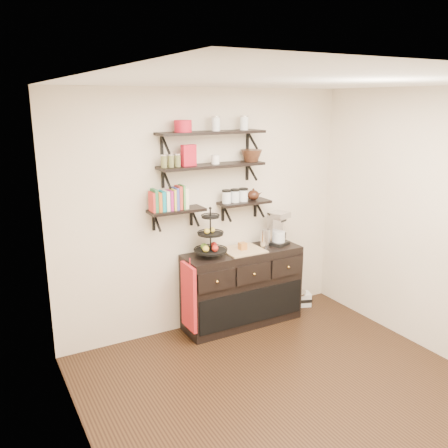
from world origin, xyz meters
TOP-DOWN VIEW (x-y plane):
  - floor at (0.00, 0.00)m, footprint 3.50×3.50m
  - ceiling at (0.00, 0.00)m, footprint 3.50×3.50m
  - back_wall at (0.00, 1.75)m, footprint 3.50×0.02m
  - left_wall at (-1.75, 0.00)m, footprint 0.02×3.50m
  - right_wall at (1.75, 0.00)m, footprint 0.02×3.50m
  - shelf_top at (0.00, 1.62)m, footprint 1.20×0.27m
  - shelf_mid at (0.00, 1.62)m, footprint 1.20×0.27m
  - shelf_low_left at (-0.42, 1.63)m, footprint 0.60×0.25m
  - shelf_low_right at (0.42, 1.63)m, footprint 0.60×0.25m
  - cookbooks at (-0.49, 1.63)m, footprint 0.40×0.15m
  - glass_canisters at (0.30, 1.63)m, footprint 0.32×0.10m
  - sideboard at (0.34, 1.51)m, footprint 1.40×0.50m
  - fruit_stand at (-0.07, 1.52)m, footprint 0.36×0.36m
  - candle at (0.34, 1.51)m, footprint 0.08×0.08m
  - coffee_maker at (0.83, 1.54)m, footprint 0.27×0.27m
  - thermal_carafe at (0.63, 1.49)m, footprint 0.11×0.11m
  - apron at (-0.39, 1.41)m, footprint 0.04×0.31m
  - radio at (1.22, 1.58)m, footprint 0.36×0.27m
  - recipe_box at (-0.27, 1.61)m, footprint 0.17×0.09m
  - walnut_bowl at (0.50, 1.61)m, footprint 0.24×0.24m
  - ramekins at (0.04, 1.61)m, footprint 0.09×0.09m
  - teapot at (0.54, 1.63)m, footprint 0.21×0.17m
  - red_pot at (-0.33, 1.61)m, footprint 0.18×0.18m

SIDE VIEW (x-z plane):
  - floor at x=0.00m, z-range 0.00..0.00m
  - radio at x=1.22m, z-range 0.00..0.19m
  - sideboard at x=0.34m, z-range -0.01..0.91m
  - apron at x=-0.39m, z-range 0.16..0.88m
  - candle at x=0.34m, z-range 0.92..1.00m
  - thermal_carafe at x=0.63m, z-range 0.90..1.12m
  - fruit_stand at x=-0.07m, z-range 0.82..1.35m
  - coffee_maker at x=0.83m, z-range 0.89..1.29m
  - back_wall at x=0.00m, z-range 0.00..2.70m
  - left_wall at x=-1.75m, z-range 0.00..2.70m
  - right_wall at x=1.75m, z-range 0.00..2.70m
  - shelf_low_left at x=-0.42m, z-range 1.31..1.54m
  - shelf_low_right at x=0.42m, z-range 1.31..1.54m
  - glass_canisters at x=0.30m, z-range 1.45..1.58m
  - teapot at x=0.54m, z-range 1.45..1.59m
  - cookbooks at x=-0.49m, z-range 1.44..1.70m
  - shelf_mid at x=0.00m, z-range 1.77..2.00m
  - ramekins at x=0.04m, z-range 1.90..2.00m
  - walnut_bowl at x=0.50m, z-range 1.90..2.03m
  - recipe_box at x=-0.27m, z-range 1.90..2.12m
  - shelf_top at x=0.00m, z-range 2.12..2.35m
  - red_pot at x=-0.33m, z-range 2.25..2.37m
  - ceiling at x=0.00m, z-range 2.69..2.71m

